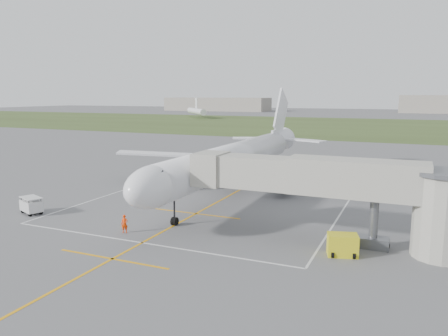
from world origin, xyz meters
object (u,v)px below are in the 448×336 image
at_px(jet_bridge, 346,189).
at_px(ramp_worker_wing, 169,183).
at_px(baggage_cart, 31,205).
at_px(ramp_worker_nose, 125,224).
at_px(gpu_unit, 343,245).
at_px(airliner, 235,159).

relative_size(jet_bridge, ramp_worker_wing, 12.67).
xyz_separation_m(baggage_cart, ramp_worker_nose, (12.90, -1.44, -0.07)).
bearing_deg(ramp_worker_wing, gpu_unit, -168.21).
xyz_separation_m(airliner, ramp_worker_wing, (-8.42, -1.90, -3.47)).
xyz_separation_m(airliner, jet_bridge, (15.72, -14.25, 0.35)).
bearing_deg(airliner, gpu_unit, -46.74).
bearing_deg(jet_bridge, gpu_unit, -84.18).
xyz_separation_m(airliner, ramp_worker_nose, (-2.97, -19.09, -3.55)).
relative_size(airliner, ramp_worker_wing, 25.31).
xyz_separation_m(gpu_unit, baggage_cart, (-31.88, -0.65, 0.07)).
distance_m(airliner, jet_bridge, 21.22).
bearing_deg(gpu_unit, airliner, 117.62).
relative_size(gpu_unit, ramp_worker_nose, 1.55).
height_order(airliner, gpu_unit, airliner).
relative_size(airliner, jet_bridge, 2.00).
xyz_separation_m(jet_bridge, ramp_worker_wing, (-24.15, 12.35, -3.82)).
xyz_separation_m(airliner, baggage_cart, (-15.87, -17.65, -3.48)).
distance_m(gpu_unit, baggage_cart, 31.88).
height_order(jet_bridge, gpu_unit, jet_bridge).
xyz_separation_m(ramp_worker_nose, ramp_worker_wing, (-5.45, 17.19, 0.08)).
height_order(airliner, ramp_worker_wing, airliner).
xyz_separation_m(jet_bridge, ramp_worker_nose, (-18.69, -4.84, -3.91)).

